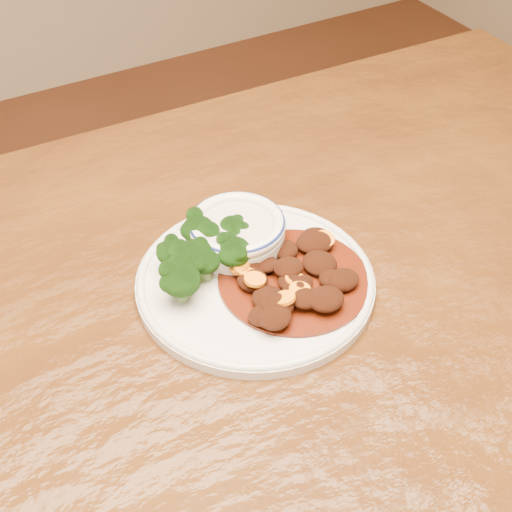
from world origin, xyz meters
TOP-DOWN VIEW (x-y plane):
  - dining_table at (0.00, 0.00)m, footprint 1.52×0.94m
  - dinner_plate at (0.04, 0.03)m, footprint 0.28×0.28m
  - broccoli_florets at (-0.01, 0.07)m, footprint 0.13×0.11m
  - mince_stew at (0.07, 0.00)m, footprint 0.18×0.18m
  - dip_bowl at (0.05, 0.09)m, footprint 0.12×0.12m

SIDE VIEW (x-z plane):
  - dining_table at x=0.00m, z-range 0.30..1.05m
  - dinner_plate at x=0.04m, z-range 0.75..0.77m
  - mince_stew at x=0.07m, z-range 0.76..0.79m
  - dip_bowl at x=0.05m, z-range 0.75..0.81m
  - broccoli_florets at x=-0.01m, z-range 0.77..0.82m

